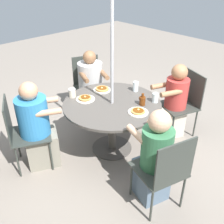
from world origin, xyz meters
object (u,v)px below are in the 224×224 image
at_px(patio_chair_south, 22,130).
at_px(drinking_glass_b, 136,86).
at_px(patio_chair_west, 165,169).
at_px(coffee_cup, 72,93).
at_px(diner_east, 91,89).
at_px(pancake_plate_a, 102,89).
at_px(diner_north, 174,104).
at_px(patio_chair_east, 88,82).
at_px(patio_table, 112,111).
at_px(pancake_plate_b, 85,98).
at_px(diner_west, 154,160).
at_px(diner_south, 38,129).
at_px(syrup_bottle, 142,100).
at_px(patio_chair_north, 185,100).
at_px(drinking_glass_a, 155,98).
at_px(pancake_plate_c, 138,112).

xyz_separation_m(patio_chair_south, drinking_glass_b, (-0.47, -1.49, 0.25)).
distance_m(patio_chair_west, coffee_cup, 1.58).
relative_size(diner_east, pancake_plate_a, 4.56).
bearing_deg(pancake_plate_a, diner_east, -23.26).
relative_size(diner_north, patio_chair_east, 1.17).
relative_size(diner_north, patio_chair_west, 1.17).
distance_m(patio_table, pancake_plate_b, 0.38).
height_order(diner_east, drinking_glass_b, diner_east).
distance_m(patio_chair_west, diner_west, 0.18).
distance_m(diner_south, diner_west, 1.45).
bearing_deg(diner_west, diner_north, 42.53).
bearing_deg(syrup_bottle, coffee_cup, 33.04).
xyz_separation_m(patio_table, patio_chair_north, (-0.42, -1.05, -0.07)).
distance_m(patio_chair_south, diner_west, 1.59).
xyz_separation_m(patio_chair_east, patio_chair_west, (-2.12, 0.77, 0.00)).
bearing_deg(diner_east, patio_table, 90.00).
bearing_deg(pancake_plate_a, drinking_glass_a, -159.86).
relative_size(patio_chair_north, drinking_glass_b, 7.00).
xyz_separation_m(patio_chair_north, pancake_plate_a, (0.77, 0.90, 0.20)).
relative_size(patio_chair_west, diner_west, 0.84).
height_order(patio_chair_east, syrup_bottle, patio_chair_east).
xyz_separation_m(patio_chair_west, diner_west, (0.17, -0.05, -0.02)).
bearing_deg(pancake_plate_a, patio_chair_west, 161.73).
bearing_deg(diner_north, patio_chair_west, 142.92).
height_order(patio_table, syrup_bottle, syrup_bottle).
distance_m(patio_table, patio_chair_south, 1.13).
height_order(diner_east, diner_west, diner_west).
height_order(patio_chair_south, drinking_glass_a, patio_chair_south).
xyz_separation_m(diner_south, drinking_glass_b, (-0.39, -1.32, 0.27)).
relative_size(patio_chair_east, patio_chair_west, 1.00).
bearing_deg(patio_table, drinking_glass_b, -86.75).
xyz_separation_m(pancake_plate_c, drinking_glass_b, (0.41, -0.41, 0.05)).
xyz_separation_m(diner_north, diner_west, (-0.56, 1.15, 0.01)).
xyz_separation_m(patio_chair_north, drinking_glass_b, (0.44, 0.58, 0.25)).
bearing_deg(patio_table, patio_chair_south, 63.77).
bearing_deg(patio_chair_west, drinking_glass_b, 71.04).
bearing_deg(patio_chair_south, patio_chair_north, 92.32).
xyz_separation_m(pancake_plate_b, drinking_glass_b, (-0.28, -0.66, 0.05)).
bearing_deg(drinking_glass_a, coffee_cup, 38.93).
bearing_deg(pancake_plate_b, patio_chair_west, 174.43).
xyz_separation_m(pancake_plate_a, pancake_plate_c, (-0.74, 0.09, -0.00)).
bearing_deg(pancake_plate_b, syrup_bottle, -144.37).
height_order(patio_chair_west, diner_west, diner_west).
height_order(drinking_glass_a, drinking_glass_b, drinking_glass_b).
height_order(patio_table, drinking_glass_b, drinking_glass_b).
bearing_deg(diner_west, patio_chair_south, 134.41).
distance_m(patio_chair_north, pancake_plate_a, 1.20).
bearing_deg(pancake_plate_a, patio_chair_south, 82.97).
distance_m(patio_chair_east, pancake_plate_b, 0.99).
bearing_deg(diner_west, patio_chair_east, 86.44).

